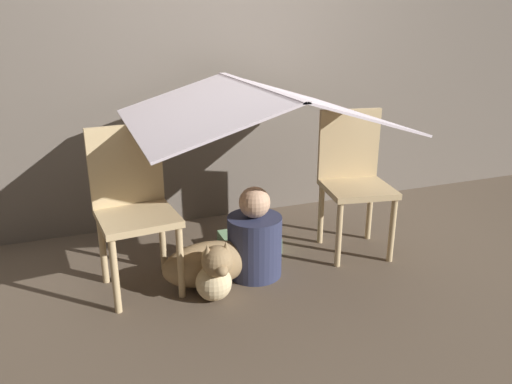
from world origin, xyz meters
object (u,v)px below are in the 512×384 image
(chair_left, at_px, (133,203))
(person_front, at_px, (255,240))
(chair_right, at_px, (354,176))
(dog, at_px, (209,264))

(chair_left, bearing_deg, person_front, -16.54)
(chair_right, height_order, dog, chair_right)
(chair_right, height_order, person_front, chair_right)
(person_front, xyz_separation_m, dog, (-0.28, -0.06, -0.06))
(chair_left, height_order, dog, chair_left)
(person_front, bearing_deg, chair_right, 10.04)
(person_front, bearing_deg, dog, -167.17)
(chair_right, distance_m, person_front, 0.75)
(chair_left, xyz_separation_m, dog, (0.35, -0.19, -0.33))
(chair_right, bearing_deg, dog, -159.51)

